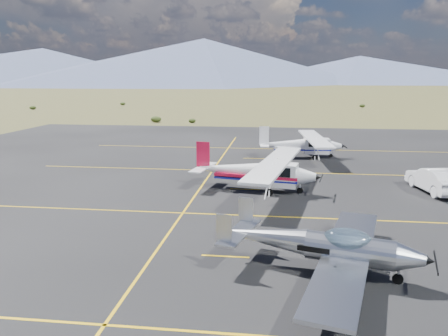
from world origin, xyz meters
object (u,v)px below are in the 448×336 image
(aircraft_plain, at_px, (302,144))
(sedan, at_px, (435,180))
(aircraft_cessna, at_px, (257,170))
(aircraft_low_wing, at_px, (326,246))

(aircraft_plain, height_order, sedan, aircraft_plain)
(aircraft_cessna, distance_m, aircraft_plain, 12.68)
(aircraft_cessna, relative_size, sedan, 2.48)
(aircraft_plain, bearing_deg, aircraft_low_wing, -95.31)
(aircraft_cessna, xyz_separation_m, sedan, (11.38, 0.99, -0.54))
(aircraft_low_wing, relative_size, aircraft_cessna, 0.86)
(aircraft_low_wing, xyz_separation_m, aircraft_cessna, (-3.20, 11.85, 0.28))
(aircraft_low_wing, distance_m, aircraft_cessna, 12.28)
(aircraft_cessna, height_order, sedan, aircraft_cessna)
(aircraft_plain, relative_size, sedan, 2.32)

